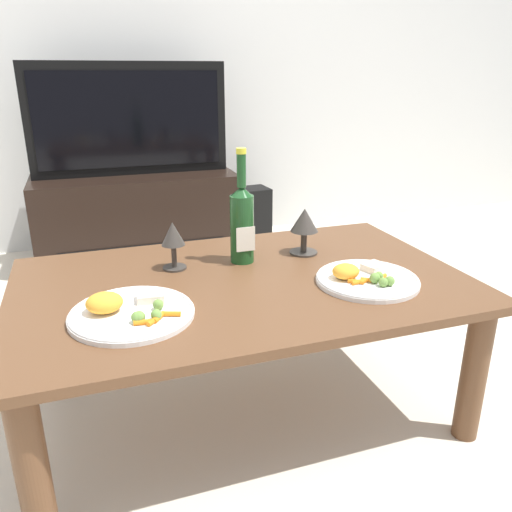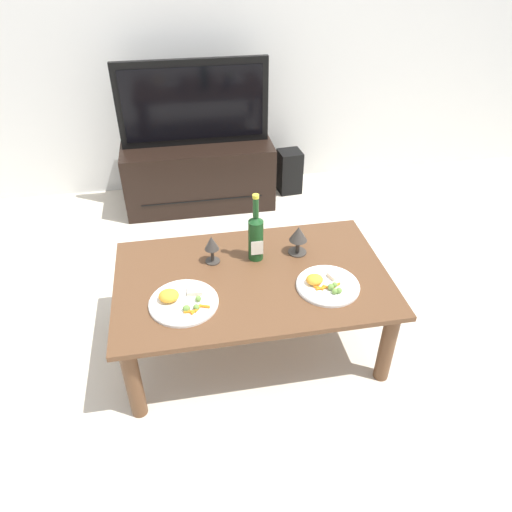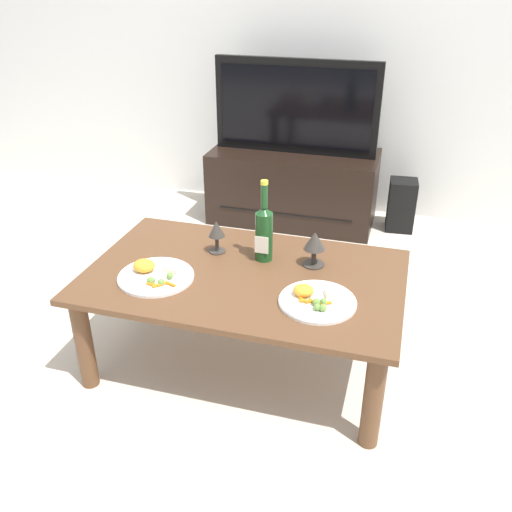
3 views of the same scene
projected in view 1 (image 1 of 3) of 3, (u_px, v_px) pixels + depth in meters
name	position (u px, v px, depth m)	size (l,w,h in m)	color
ground_plane	(244.00, 407.00, 1.58)	(6.40, 6.40, 0.00)	beige
back_wall	(140.00, 10.00, 2.78)	(6.40, 0.10, 2.60)	silver
dining_table	(243.00, 301.00, 1.45)	(1.26, 0.78, 0.43)	brown
tv_stand	(137.00, 216.00, 2.80)	(1.06, 0.49, 0.46)	black
tv_screen	(129.00, 120.00, 2.62)	(1.02, 0.05, 0.57)	black
floor_speaker	(254.00, 215.00, 3.08)	(0.17, 0.17, 0.33)	black
wine_bottle	(242.00, 221.00, 1.52)	(0.07, 0.07, 0.35)	#19471E
goblet_left	(173.00, 237.00, 1.48)	(0.07, 0.07, 0.14)	#38332D
goblet_right	(304.00, 223.00, 1.60)	(0.09, 0.09, 0.15)	#38332D
dinner_plate_left	(129.00, 311.00, 1.21)	(0.30, 0.30, 0.06)	white
dinner_plate_right	(366.00, 278.00, 1.41)	(0.28, 0.28, 0.05)	white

